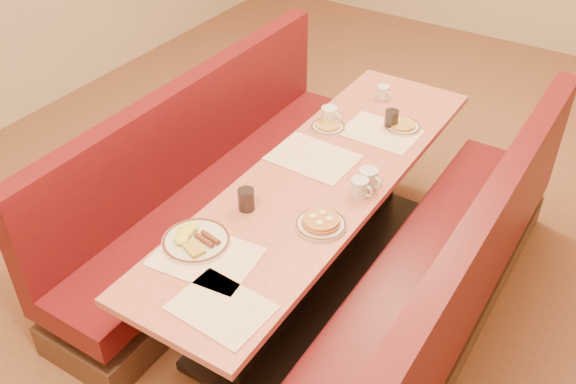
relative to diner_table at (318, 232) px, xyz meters
The scene contains 18 objects.
ground 0.37m from the diner_table, ahead, with size 8.00×8.00×0.00m, color #9E6647.
diner_table is the anchor object (origin of this frame).
booth_left 0.73m from the diner_table, behind, with size 0.55×2.50×1.05m.
booth_right 0.73m from the diner_table, ahead, with size 0.55×2.50×1.05m.
placemat_near_left 0.90m from the diner_table, 98.50° to the right, with size 0.45×0.33×0.00m, color #F9E0C3.
placemat_near_right 1.08m from the diner_table, 83.21° to the right, with size 0.39×0.29×0.00m, color #F9E0C3.
placemat_far_left 0.42m from the diner_table, 132.98° to the left, with size 0.45×0.33×0.00m, color #F9E0C3.
placemat_far_right 0.68m from the diner_table, 82.17° to the left, with size 0.41×0.31×0.00m, color #F9E0C3.
pancake_plate 0.56m from the diner_table, 59.73° to the right, with size 0.24×0.24×0.06m.
eggs_plate 0.88m from the diner_table, 106.26° to the right, with size 0.31×0.31×0.06m.
extra_plate_mid 0.79m from the diner_table, 77.02° to the left, with size 0.22×0.22×0.04m.
extra_plate_far 0.62m from the diner_table, 115.07° to the left, with size 0.20×0.20×0.04m.
coffee_mug_a 0.49m from the diner_table, ahead, with size 0.13×0.09×0.09m.
coffee_mug_b 0.69m from the diner_table, 114.54° to the left, with size 0.13×0.09×0.10m.
coffee_mug_c 0.50m from the diner_table, 11.46° to the left, with size 0.14×0.10×0.10m.
coffee_mug_d 1.02m from the diner_table, 95.62° to the left, with size 0.11×0.08×0.09m.
soda_tumbler_near 0.63m from the diner_table, 111.64° to the right, with size 0.08×0.08×0.11m.
soda_tumbler_mid 0.78m from the diner_table, 81.54° to the left, with size 0.08×0.08×0.11m.
Camera 1 is at (1.31, -2.38, 2.69)m, focal length 40.00 mm.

